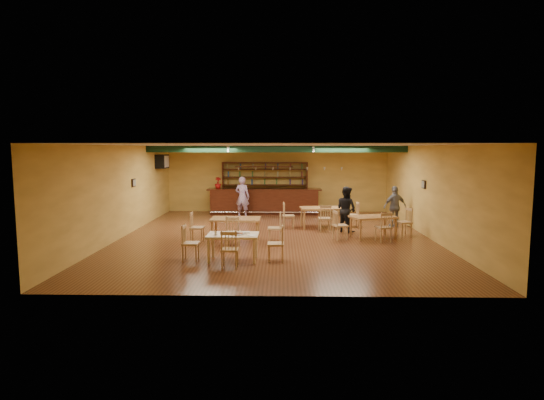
{
  "coord_description": "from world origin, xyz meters",
  "views": [
    {
      "loc": [
        0.22,
        -14.61,
        2.9
      ],
      "look_at": [
        -0.11,
        0.6,
        1.15
      ],
      "focal_mm": 29.75,
      "sensor_mm": 36.0,
      "label": 1
    }
  ],
  "objects_px": {
    "dining_table_c": "(236,230)",
    "patron_bar": "(242,197)",
    "patron_right_a": "(346,209)",
    "bar_counter": "(264,201)",
    "dining_table_d": "(373,227)",
    "near_table": "(233,247)",
    "dining_table_b": "(321,217)"
  },
  "relations": [
    {
      "from": "near_table",
      "to": "patron_right_a",
      "type": "xyz_separation_m",
      "value": [
        3.5,
        4.17,
        0.44
      ]
    },
    {
      "from": "bar_counter",
      "to": "dining_table_b",
      "type": "xyz_separation_m",
      "value": [
        2.21,
        -3.39,
        -0.19
      ]
    },
    {
      "from": "dining_table_b",
      "to": "patron_bar",
      "type": "bearing_deg",
      "value": 135.13
    },
    {
      "from": "patron_bar",
      "to": "patron_right_a",
      "type": "xyz_separation_m",
      "value": [
        3.91,
        -3.37,
        -0.06
      ]
    },
    {
      "from": "dining_table_c",
      "to": "patron_right_a",
      "type": "relative_size",
      "value": 0.96
    },
    {
      "from": "dining_table_c",
      "to": "patron_bar",
      "type": "relative_size",
      "value": 0.89
    },
    {
      "from": "dining_table_b",
      "to": "dining_table_c",
      "type": "height_order",
      "value": "dining_table_c"
    },
    {
      "from": "patron_bar",
      "to": "near_table",
      "type": "bearing_deg",
      "value": 108.95
    },
    {
      "from": "patron_bar",
      "to": "dining_table_c",
      "type": "bearing_deg",
      "value": 108.57
    },
    {
      "from": "bar_counter",
      "to": "dining_table_c",
      "type": "relative_size",
      "value": 3.3
    },
    {
      "from": "dining_table_c",
      "to": "patron_right_a",
      "type": "distance_m",
      "value": 4.13
    },
    {
      "from": "dining_table_c",
      "to": "patron_bar",
      "type": "xyz_separation_m",
      "value": [
        -0.25,
        5.24,
        0.48
      ]
    },
    {
      "from": "patron_right_a",
      "to": "dining_table_c",
      "type": "bearing_deg",
      "value": 76.96
    },
    {
      "from": "dining_table_b",
      "to": "dining_table_c",
      "type": "bearing_deg",
      "value": -142.39
    },
    {
      "from": "dining_table_b",
      "to": "patron_bar",
      "type": "distance_m",
      "value": 4.06
    },
    {
      "from": "bar_counter",
      "to": "dining_table_b",
      "type": "relative_size",
      "value": 3.34
    },
    {
      "from": "patron_right_a",
      "to": "bar_counter",
      "type": "bearing_deg",
      "value": -4.4
    },
    {
      "from": "near_table",
      "to": "patron_bar",
      "type": "xyz_separation_m",
      "value": [
        -0.41,
        7.54,
        0.51
      ]
    },
    {
      "from": "dining_table_c",
      "to": "patron_right_a",
      "type": "xyz_separation_m",
      "value": [
        3.66,
        1.87,
        0.41
      ]
    },
    {
      "from": "bar_counter",
      "to": "dining_table_c",
      "type": "bearing_deg",
      "value": -96.16
    },
    {
      "from": "bar_counter",
      "to": "patron_bar",
      "type": "distance_m",
      "value": 1.26
    },
    {
      "from": "dining_table_c",
      "to": "patron_right_a",
      "type": "bearing_deg",
      "value": 27.45
    },
    {
      "from": "bar_counter",
      "to": "patron_bar",
      "type": "bearing_deg",
      "value": -137.67
    },
    {
      "from": "bar_counter",
      "to": "near_table",
      "type": "bearing_deg",
      "value": -93.37
    },
    {
      "from": "dining_table_b",
      "to": "patron_bar",
      "type": "relative_size",
      "value": 0.87
    },
    {
      "from": "patron_right_a",
      "to": "patron_bar",
      "type": "bearing_deg",
      "value": 9.23
    },
    {
      "from": "dining_table_d",
      "to": "near_table",
      "type": "relative_size",
      "value": 1.08
    },
    {
      "from": "bar_counter",
      "to": "dining_table_b",
      "type": "height_order",
      "value": "bar_counter"
    },
    {
      "from": "bar_counter",
      "to": "dining_table_c",
      "type": "distance_m",
      "value": 6.1
    },
    {
      "from": "dining_table_d",
      "to": "patron_right_a",
      "type": "distance_m",
      "value": 1.33
    },
    {
      "from": "dining_table_c",
      "to": "near_table",
      "type": "relative_size",
      "value": 1.16
    },
    {
      "from": "near_table",
      "to": "patron_right_a",
      "type": "height_order",
      "value": "patron_right_a"
    }
  ]
}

